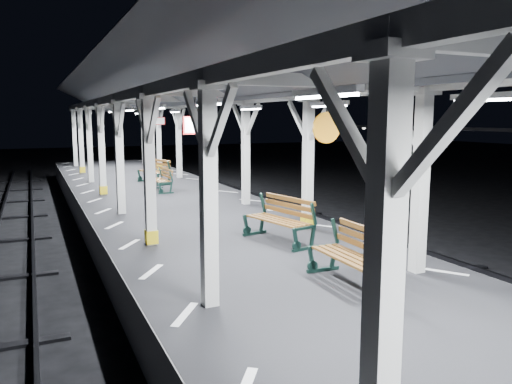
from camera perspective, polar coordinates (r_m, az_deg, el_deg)
ground at (r=10.57m, az=1.70°, el=-12.64°), size 120.00×120.00×0.00m
platform at (r=10.40m, az=1.72°, el=-10.07°), size 6.00×50.00×1.00m
hazard_stripes_left at (r=9.48m, az=-11.87°, el=-8.91°), size 1.00×48.00×0.01m
hazard_stripes_right at (r=11.50m, az=12.83°, el=-5.84°), size 1.00×48.00×0.01m
track_left at (r=9.64m, az=-27.22°, el=-15.26°), size 2.20×60.00×0.16m
track_right at (r=13.39m, az=21.54°, el=-8.29°), size 2.20×60.00×0.16m
canopy at (r=9.88m, az=1.86°, el=12.83°), size 5.40×49.00×4.65m
bench_near at (r=8.60m, az=11.35°, el=-7.06°), size 0.72×1.84×0.99m
bench_mid at (r=11.41m, az=2.97°, el=-2.99°), size 1.07×1.98×1.02m
bench_far at (r=19.58m, az=-10.61°, el=1.44°), size 0.63×1.60×0.86m
bench_extra at (r=22.05m, az=-11.34°, el=2.42°), size 1.14×2.00×1.02m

